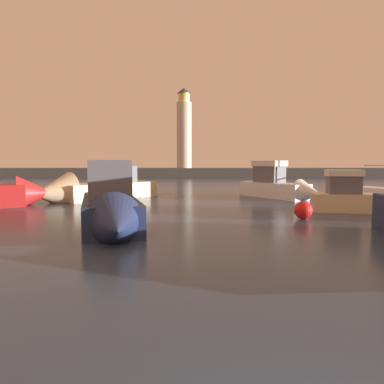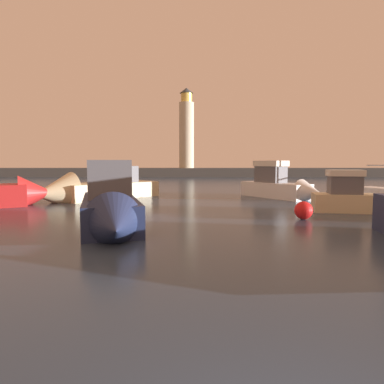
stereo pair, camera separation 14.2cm
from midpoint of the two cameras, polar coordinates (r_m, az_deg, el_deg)
The scene contains 8 objects.
ground_plane at distance 33.35m, azimuth 1.85°, elevation 0.31°, with size 220.00×220.00×0.00m, color #2D3D51.
breakwater at distance 64.62m, azimuth 0.93°, elevation 3.26°, with size 93.25×5.18×1.66m, color #423F3D.
lighthouse at distance 64.87m, azimuth -0.90°, elevation 10.16°, with size 2.73×2.73×14.71m.
motorboat_0 at distance 25.67m, azimuth -16.27°, elevation 0.52°, with size 8.34×8.77×3.13m.
motorboat_1 at distance 26.53m, azimuth 14.70°, elevation 0.96°, with size 5.29×6.87×3.07m.
motorboat_2 at distance 14.01m, azimuth -13.10°, elevation -2.40°, with size 4.12×8.14×3.13m.
motorboat_5 at distance 20.78m, azimuth 27.83°, elevation -1.00°, with size 6.25×2.74×2.52m.
mooring_buoy at distance 16.97m, azimuth 18.17°, elevation -2.90°, with size 0.85×0.85×0.85m, color red.
Camera 2 is at (-1.03, -1.86, 2.65)m, focal length 32.22 mm.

